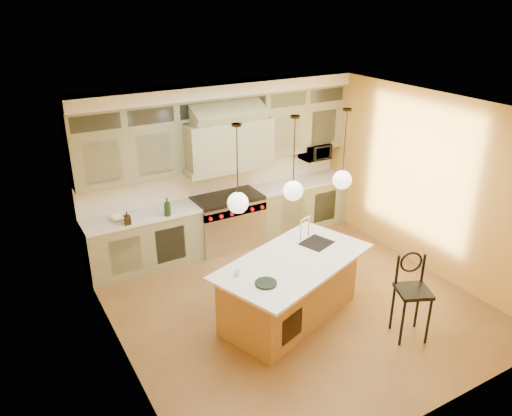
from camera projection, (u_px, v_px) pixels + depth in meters
floor at (294, 303)px, 7.43m from camera, size 5.00×5.00×0.00m
ceiling at (301, 109)px, 6.28m from camera, size 5.00×5.00×0.00m
wall_back at (217, 164)px, 8.84m from camera, size 5.00×0.00×5.00m
wall_front at (441, 305)px, 4.87m from camera, size 5.00×0.00×5.00m
wall_left at (116, 259)px, 5.71m from camera, size 0.00×5.00×5.00m
wall_right at (426, 182)px, 8.00m from camera, size 0.00×5.00×5.00m
back_cabinetry at (224, 169)px, 8.64m from camera, size 5.00×0.77×2.90m
range at (228, 221)px, 8.94m from camera, size 1.20×0.74×0.96m
kitchen_island at (290, 287)px, 6.97m from camera, size 2.51×1.87×1.35m
counter_stool at (412, 292)px, 6.49m from camera, size 0.54×0.54×1.18m
microwave at (315, 152)px, 9.53m from camera, size 0.54×0.37×0.30m
oil_bottle_a at (167, 207)px, 7.99m from camera, size 0.12×0.12×0.30m
oil_bottle_b at (127, 218)px, 7.70m from camera, size 0.10×0.10×0.22m
fruit_bowl at (120, 218)px, 7.89m from camera, size 0.28×0.28×0.06m
cup at (237, 272)px, 6.38m from camera, size 0.10×0.10×0.08m
pendant_left at (238, 201)px, 6.01m from camera, size 0.26×0.26×1.11m
pendant_center at (293, 189)px, 6.38m from camera, size 0.26×0.26×1.11m
pendant_right at (342, 178)px, 6.74m from camera, size 0.26×0.26×1.11m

